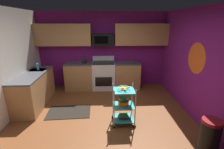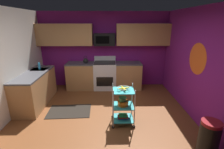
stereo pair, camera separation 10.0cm
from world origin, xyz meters
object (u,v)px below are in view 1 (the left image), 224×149
at_px(fruit_bowl, 124,88).
at_px(rolling_cart, 124,105).
at_px(kettle, 84,61).
at_px(microwave, 103,39).
at_px(dish_soap_bottle, 38,67).
at_px(trash_can, 209,136).
at_px(mixing_bowl_small, 123,99).
at_px(mixing_bowl_large, 123,103).
at_px(oven_range, 104,75).
at_px(book_stack, 123,116).

bearing_deg(fruit_bowl, rolling_cart, -26.57).
relative_size(rolling_cart, kettle, 3.47).
xyz_separation_m(microwave, dish_soap_bottle, (-1.90, -0.89, -0.68)).
distance_m(microwave, kettle, 0.96).
bearing_deg(trash_can, rolling_cart, 145.54).
bearing_deg(fruit_bowl, mixing_bowl_small, 158.82).
height_order(mixing_bowl_small, kettle, kettle).
relative_size(microwave, trash_can, 1.06).
height_order(kettle, dish_soap_bottle, kettle).
bearing_deg(mixing_bowl_small, rolling_cart, -21.18).
bearing_deg(fruit_bowl, dish_soap_bottle, 149.62).
relative_size(fruit_bowl, mixing_bowl_large, 1.08).
relative_size(oven_range, trash_can, 1.67).
xyz_separation_m(rolling_cart, mixing_bowl_small, (-0.01, 0.01, 0.17)).
bearing_deg(mixing_bowl_large, microwave, 101.28).
bearing_deg(microwave, mixing_bowl_large, -78.72).
distance_m(book_stack, kettle, 2.57).
distance_m(dish_soap_bottle, trash_can, 4.50).
distance_m(fruit_bowl, book_stack, 0.71).
distance_m(mixing_bowl_small, book_stack, 0.45).
distance_m(rolling_cart, kettle, 2.49).
bearing_deg(fruit_bowl, trash_can, -34.46).
bearing_deg(rolling_cart, dish_soap_bottle, 149.62).
relative_size(microwave, fruit_bowl, 2.57).
height_order(mixing_bowl_small, trash_can, trash_can).
distance_m(microwave, rolling_cart, 2.63).
relative_size(mixing_bowl_small, trash_can, 0.28).
relative_size(mixing_bowl_small, book_stack, 0.73).
distance_m(mixing_bowl_large, mixing_bowl_small, 0.10).
xyz_separation_m(kettle, trash_can, (2.52, -3.13, -0.67)).
bearing_deg(dish_soap_bottle, microwave, 25.02).
xyz_separation_m(oven_range, dish_soap_bottle, (-1.90, -0.78, 0.54)).
height_order(microwave, fruit_bowl, microwave).
height_order(oven_range, mixing_bowl_small, oven_range).
relative_size(fruit_bowl, kettle, 1.03).
height_order(rolling_cart, trash_can, rolling_cart).
distance_m(oven_range, mixing_bowl_small, 2.21).
bearing_deg(mixing_bowl_small, fruit_bowl, -21.18).
bearing_deg(microwave, rolling_cart, -78.61).
bearing_deg(book_stack, rolling_cart, -172.87).
bearing_deg(book_stack, kettle, 117.10).
height_order(kettle, trash_can, kettle).
relative_size(mixing_bowl_large, mixing_bowl_small, 1.38).
height_order(mixing_bowl_large, book_stack, mixing_bowl_large).
bearing_deg(kettle, rolling_cart, -62.90).
distance_m(kettle, dish_soap_bottle, 1.48).
relative_size(oven_range, mixing_bowl_large, 4.37).
relative_size(dish_soap_bottle, trash_can, 0.30).
bearing_deg(microwave, dish_soap_bottle, -154.98).
xyz_separation_m(book_stack, trash_can, (1.41, -0.97, 0.16)).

